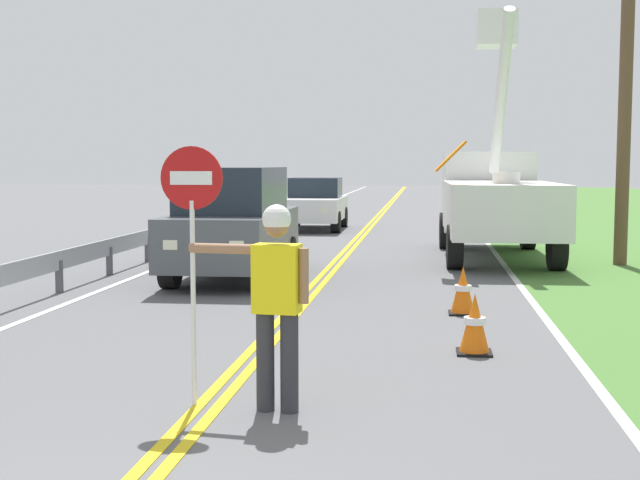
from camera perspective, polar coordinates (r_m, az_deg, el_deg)
name	(u,v)px	position (r m, az deg, el deg)	size (l,w,h in m)	color
centerline_yellow_left	(352,242)	(23.50, 2.20, -0.12)	(0.11, 110.00, 0.01)	yellow
centerline_yellow_right	(359,242)	(23.48, 2.64, -0.13)	(0.11, 110.00, 0.01)	yellow
edge_line_right	(488,243)	(23.47, 11.21, -0.22)	(0.12, 110.00, 0.01)	silver
edge_line_left	(229,240)	(24.05, -6.16, -0.02)	(0.12, 110.00, 0.01)	silver
flagger_worker	(276,294)	(7.40, -2.99, -3.63)	(1.08, 0.28, 1.83)	#2D2D33
stop_sign_paddle	(192,217)	(7.59, -8.60, 1.57)	(0.56, 0.04, 2.33)	silver
utility_bucket_truck	(494,196)	(20.21, 11.63, 2.93)	(2.67, 6.85, 5.68)	white
oncoming_suv_nearest	(233,223)	(16.09, -5.85, 1.18)	(1.96, 4.63, 2.10)	#4C5156
oncoming_sedan_second	(315,204)	(27.88, -0.34, 2.42)	(1.95, 4.13, 1.70)	silver
utility_pole_near	(626,72)	(19.27, 19.89, 10.60)	(1.80, 0.28, 7.83)	brown
traffic_cone_lead	(475,325)	(9.90, 10.35, -5.63)	(0.40, 0.40, 0.70)	orange
traffic_cone_mid	(463,291)	(12.43, 9.59, -3.42)	(0.40, 0.40, 0.70)	orange
guardrail_left_shoulder	(163,234)	(20.22, -10.51, 0.40)	(0.10, 32.00, 0.71)	#9EA0A3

